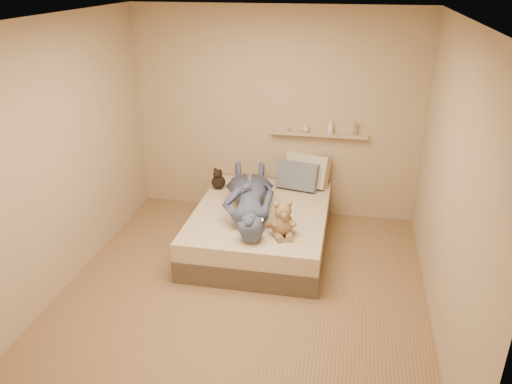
% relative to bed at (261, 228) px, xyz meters
% --- Properties ---
extents(room, '(3.80, 3.80, 3.80)m').
position_rel_bed_xyz_m(room, '(0.00, -0.93, 1.08)').
color(room, '#8F704A').
rests_on(room, ground).
extents(bed, '(1.50, 1.90, 0.45)m').
position_rel_bed_xyz_m(bed, '(0.00, 0.00, 0.00)').
color(bed, brown).
rests_on(bed, floor).
extents(game_console, '(0.19, 0.13, 0.06)m').
position_rel_bed_xyz_m(game_console, '(0.03, -0.51, 0.38)').
color(game_console, '#A8AAAF').
rests_on(game_console, bed).
extents(teddy_bear, '(0.31, 0.32, 0.39)m').
position_rel_bed_xyz_m(teddy_bear, '(0.32, -0.53, 0.39)').
color(teddy_bear, '#987753').
rests_on(teddy_bear, bed).
extents(dark_plush, '(0.17, 0.17, 0.27)m').
position_rel_bed_xyz_m(dark_plush, '(-0.63, 0.50, 0.34)').
color(dark_plush, black).
rests_on(dark_plush, bed).
extents(pillow_cream, '(0.61, 0.44, 0.43)m').
position_rel_bed_xyz_m(pillow_cream, '(0.43, 0.83, 0.43)').
color(pillow_cream, beige).
rests_on(pillow_cream, bed).
extents(pillow_grey, '(0.54, 0.34, 0.37)m').
position_rel_bed_xyz_m(pillow_grey, '(0.34, 0.69, 0.40)').
color(pillow_grey, slate).
rests_on(pillow_grey, bed).
extents(person, '(0.90, 1.68, 0.38)m').
position_rel_bed_xyz_m(person, '(-0.12, -0.06, 0.42)').
color(person, '#484D72').
rests_on(person, bed).
extents(wall_shelf, '(1.20, 0.12, 0.03)m').
position_rel_bed_xyz_m(wall_shelf, '(0.55, 0.91, 0.88)').
color(wall_shelf, tan).
rests_on(wall_shelf, wall_back).
extents(shelf_bottles, '(0.88, 0.12, 0.18)m').
position_rel_bed_xyz_m(shelf_bottles, '(0.56, 0.91, 0.96)').
color(shelf_bottles, '#B6A69C').
rests_on(shelf_bottles, wall_shelf).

